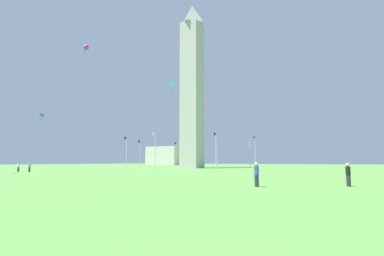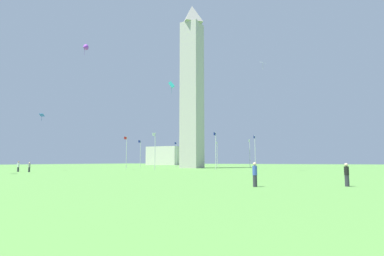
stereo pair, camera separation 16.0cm
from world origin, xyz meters
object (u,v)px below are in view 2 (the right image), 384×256
at_px(kite_purple_delta, 85,47).
at_px(distant_building, 174,156).
at_px(kite_blue_diamond, 42,115).
at_px(flagpole_se, 250,152).
at_px(obelisk_monument, 192,84).
at_px(flagpole_nw, 126,151).
at_px(person_blue_shirt, 255,175).
at_px(kite_cyan_box, 172,85).
at_px(flagpole_n, 155,149).
at_px(person_black_shirt, 347,175).
at_px(flagpole_e, 255,150).
at_px(flagpole_s, 217,153).
at_px(flagpole_ne, 216,149).
at_px(flagpole_w, 140,152).
at_px(kite_white_diamond, 263,63).
at_px(person_white_shirt, 18,167).
at_px(flagpole_sw, 176,153).
at_px(person_gray_shirt, 29,167).

distance_m(kite_purple_delta, distant_building, 99.48).
bearing_deg(kite_blue_diamond, flagpole_se, 148.79).
height_order(obelisk_monument, kite_purple_delta, obelisk_monument).
bearing_deg(flagpole_nw, obelisk_monument, 135.14).
xyz_separation_m(person_blue_shirt, kite_cyan_box, (-41.17, -32.44, 19.79)).
height_order(flagpole_n, person_blue_shirt, flagpole_n).
height_order(obelisk_monument, person_black_shirt, obelisk_monument).
xyz_separation_m(flagpole_e, kite_blue_diamond, (33.19, -32.40, 6.27)).
relative_size(flagpole_e, kite_purple_delta, 3.26).
relative_size(flagpole_se, kite_cyan_box, 2.61).
bearing_deg(flagpole_e, obelisk_monument, -90.20).
bearing_deg(flagpole_s, flagpole_ne, 22.50).
height_order(flagpole_w, distant_building, distant_building).
bearing_deg(flagpole_s, kite_white_diamond, 36.00).
xyz_separation_m(flagpole_e, person_black_shirt, (46.45, 19.88, -3.56)).
bearing_deg(distant_building, kite_white_diamond, 40.71).
bearing_deg(distant_building, kite_purple_delta, 20.22).
height_order(flagpole_ne, person_blue_shirt, flagpole_ne).
xyz_separation_m(flagpole_s, person_white_shirt, (56.05, -12.53, -3.48)).
height_order(flagpole_se, kite_purple_delta, kite_purple_delta).
bearing_deg(flagpole_w, kite_blue_diamond, 2.90).
height_order(obelisk_monument, flagpole_nw, obelisk_monument).
distance_m(flagpole_w, distant_building, 69.46).
xyz_separation_m(flagpole_sw, kite_cyan_box, (20.67, 10.91, 16.26)).
bearing_deg(person_blue_shirt, flagpole_sw, 7.09).
height_order(person_black_shirt, kite_cyan_box, kite_cyan_box).
bearing_deg(flagpole_sw, kite_blue_diamond, -4.18).
distance_m(flagpole_n, kite_white_diamond, 28.35).
bearing_deg(person_white_shirt, flagpole_ne, -11.10).
height_order(flagpole_se, person_gray_shirt, flagpole_se).
bearing_deg(flagpole_se, kite_white_diamond, 22.52).
bearing_deg(flagpole_e, person_white_shirt, -37.17).
bearing_deg(flagpole_e, flagpole_se, -157.50).
height_order(person_blue_shirt, kite_white_diamond, kite_white_diamond).
bearing_deg(flagpole_se, kite_blue_diamond, -31.21).
xyz_separation_m(flagpole_s, distant_building, (-46.75, -44.51, 0.14)).
height_order(flagpole_ne, person_black_shirt, flagpole_ne).
relative_size(flagpole_n, person_blue_shirt, 4.71).
bearing_deg(flagpole_se, kite_purple_delta, -30.16).
distance_m(obelisk_monument, flagpole_n, 24.95).
distance_m(flagpole_w, flagpole_nw, 13.04).
bearing_deg(kite_blue_diamond, person_white_shirt, 25.97).
xyz_separation_m(flagpole_n, distant_building, (-80.84, -44.51, 0.14)).
bearing_deg(person_black_shirt, kite_white_diamond, -5.72).
xyz_separation_m(flagpole_s, flagpole_w, (17.04, -17.04, 0.00)).
height_order(person_blue_shirt, kite_cyan_box, kite_cyan_box).
bearing_deg(kite_white_diamond, flagpole_w, -110.37).
distance_m(flagpole_n, person_blue_shirt, 45.44).
bearing_deg(person_black_shirt, obelisk_monument, 9.26).
bearing_deg(person_blue_shirt, obelisk_monument, 4.18).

